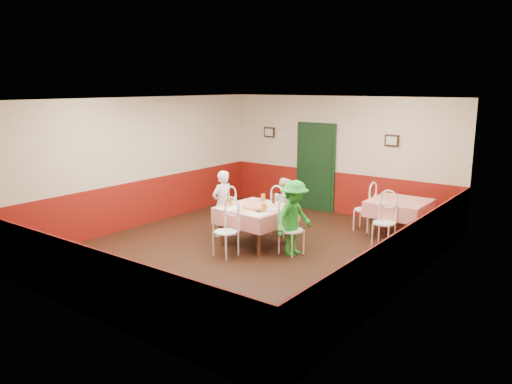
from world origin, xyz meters
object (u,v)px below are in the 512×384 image
Objects in this scene: chair_far at (283,214)px; chair_second_a at (365,210)px; glass_b at (264,208)px; beer_bottle at (273,198)px; main_table at (256,226)px; chair_second_b at (384,223)px; glass_c at (263,198)px; second_table at (398,219)px; chair_left at (224,215)px; glass_a at (231,203)px; chair_near at (226,232)px; diner_right at (294,218)px; chair_right at (292,230)px; diner_left at (222,204)px; diner_far at (284,206)px; pizza at (255,207)px; wallet at (259,212)px.

chair_far and chair_second_a have the same top height.
beer_bottle is (-0.22, 0.62, 0.03)m from glass_b.
chair_second_b is (2.01, 1.43, 0.08)m from main_table.
glass_b is 1.02× the size of glass_c.
second_table is 1.24× the size of chair_left.
glass_c is at bearing 66.63° from glass_a.
chair_far is 1.70m from chair_near.
glass_a is at bearing -35.09° from chair_second_a.
main_table is 0.85m from chair_far.
chair_second_a is 2.60m from glass_b.
chair_near is 0.84m from glass_b.
diner_right is (0.85, -0.90, 0.24)m from chair_far.
chair_left is at bearing -154.21° from chair_second_b.
diner_right reaches higher than chair_right.
second_table is 0.82× the size of diner_left.
diner_right reaches higher than main_table.
chair_near is 1.35m from glass_c.
main_table is at bearing -29.99° from chair_second_a.
diner_far reaches higher than chair_second_b.
beer_bottle reaches higher than glass_a.
pizza is 0.93m from diner_left.
second_table is at bearing 48.19° from pizza.
chair_left is at bearing 48.07° from diner_far.
wallet is (0.16, -0.70, -0.10)m from beer_bottle.
chair_left is at bearing -143.42° from second_table.
chair_left is at bearing 95.21° from chair_right.
beer_bottle is (0.28, -0.04, 0.03)m from glass_c.
glass_b is at bearing 85.71° from diner_left.
diner_far is at bearing 87.75° from pizza.
main_table is 11.09× the size of wallet.
beer_bottle is 0.18× the size of diner_far.
chair_right is at bearing -128.09° from chair_second_b.
pizza is 2.11× the size of beer_bottle.
chair_second_a reaches higher than pizza.
chair_far is 1.18m from glass_b.
diner_far is (0.95, 0.84, -0.08)m from diner_left.
main_table is 0.67m from glass_a.
chair_second_b reaches higher than glass_a.
pizza is 0.88m from diner_right.
beer_bottle is at bearing 65.15° from diner_right.
chair_far is at bearing 90.29° from chair_near.
diner_right is (0.77, -0.45, -0.18)m from beer_bottle.
glass_b is 0.72× the size of beer_bottle.
chair_second_a is 2.27m from diner_right.
chair_right is 6.94× the size of glass_a.
diner_left is at bearing -45.40° from chair_second_a.
diner_left is (-2.91, -2.12, 0.31)m from second_table.
wallet reaches higher than main_table.
glass_b reaches higher than pizza.
glass_b is (0.33, -0.17, 0.06)m from pizza.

